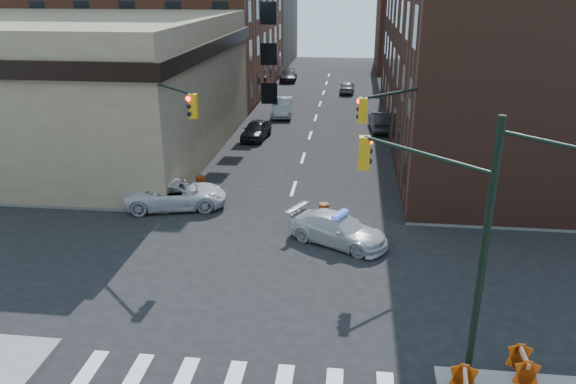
% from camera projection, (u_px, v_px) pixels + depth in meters
% --- Properties ---
extents(ground, '(140.00, 140.00, 0.00)m').
position_uv_depth(ground, '(267.00, 272.00, 22.96)').
color(ground, black).
rests_on(ground, ground).
extents(sidewalk_nw, '(34.00, 54.50, 0.15)m').
position_uv_depth(sidewalk_nw, '(89.00, 100.00, 55.90)').
color(sidewalk_nw, gray).
rests_on(sidewalk_nw, ground).
extents(sidewalk_ne, '(34.00, 54.50, 0.15)m').
position_uv_depth(sidewalk_ne, '(572.00, 112.00, 50.88)').
color(sidewalk_ne, gray).
rests_on(sidewalk_ne, ground).
extents(bank_building, '(22.00, 22.00, 9.00)m').
position_uv_depth(bank_building, '(59.00, 85.00, 38.58)').
color(bank_building, '#948461').
rests_on(bank_building, ground).
extents(commercial_row_ne, '(14.00, 34.00, 14.00)m').
position_uv_depth(commercial_row_ne, '(494.00, 44.00, 40.00)').
color(commercial_row_ne, '#48271C').
rests_on(commercial_row_ne, ground).
extents(filler_nw, '(20.00, 18.00, 16.00)m').
position_uv_depth(filler_nw, '(221.00, 5.00, 79.54)').
color(filler_nw, brown).
rests_on(filler_nw, ground).
extents(filler_ne, '(16.00, 16.00, 12.00)m').
position_uv_depth(filler_ne, '(439.00, 24.00, 73.25)').
color(filler_ne, brown).
rests_on(filler_ne, ground).
extents(signal_pole_se, '(5.40, 5.27, 8.00)m').
position_uv_depth(signal_pole_se, '(450.00, 234.00, 15.55)').
color(signal_pole_se, black).
rests_on(signal_pole_se, sidewalk_se).
extents(signal_pole_nw, '(3.58, 3.67, 8.00)m').
position_uv_depth(signal_pole_nw, '(163.00, 133.00, 27.04)').
color(signal_pole_nw, black).
rests_on(signal_pole_nw, sidewalk_nw).
extents(signal_pole_ne, '(3.67, 3.58, 8.00)m').
position_uv_depth(signal_pole_ne, '(409.00, 140.00, 25.78)').
color(signal_pole_ne, black).
rests_on(signal_pole_ne, sidewalk_ne).
extents(tree_ne_near, '(3.00, 3.00, 4.85)m').
position_uv_depth(tree_ne_near, '(408.00, 83.00, 45.09)').
color(tree_ne_near, black).
rests_on(tree_ne_near, sidewalk_ne).
extents(tree_ne_far, '(3.00, 3.00, 4.85)m').
position_uv_depth(tree_ne_far, '(401.00, 69.00, 52.53)').
color(tree_ne_far, black).
rests_on(tree_ne_far, sidewalk_ne).
extents(police_car, '(5.05, 3.87, 1.36)m').
position_uv_depth(police_car, '(338.00, 229.00, 25.32)').
color(police_car, '#BDBDC1').
rests_on(police_car, ground).
extents(pickup, '(5.63, 3.57, 1.45)m').
position_uv_depth(pickup, '(176.00, 194.00, 29.36)').
color(pickup, silver).
rests_on(pickup, ground).
extents(parked_car_wnear, '(2.06, 4.23, 1.39)m').
position_uv_depth(parked_car_wnear, '(256.00, 130.00, 42.27)').
color(parked_car_wnear, black).
rests_on(parked_car_wnear, ground).
extents(parked_car_wfar, '(2.02, 4.89, 1.57)m').
position_uv_depth(parked_car_wfar, '(283.00, 107.00, 49.53)').
color(parked_car_wfar, '#9C9FA4').
rests_on(parked_car_wfar, ground).
extents(parked_car_wdeep, '(2.11, 4.76, 1.36)m').
position_uv_depth(parked_car_wdeep, '(288.00, 76.00, 66.76)').
color(parked_car_wdeep, black).
rests_on(parked_car_wdeep, ground).
extents(parked_car_enear, '(2.03, 4.79, 1.54)m').
position_uv_depth(parked_car_enear, '(381.00, 121.00, 44.62)').
color(parked_car_enear, black).
rests_on(parked_car_enear, ground).
extents(parked_car_efar, '(1.64, 3.80, 1.28)m').
position_uv_depth(parked_car_efar, '(347.00, 87.00, 59.81)').
color(parked_car_efar, gray).
rests_on(parked_car_efar, ground).
extents(pedestrian_a, '(0.71, 0.47, 1.95)m').
position_uv_depth(pedestrian_a, '(135.00, 169.00, 32.13)').
color(pedestrian_a, black).
rests_on(pedestrian_a, sidewalk_nw).
extents(pedestrian_b, '(0.98, 0.86, 1.70)m').
position_uv_depth(pedestrian_b, '(107.00, 176.00, 31.35)').
color(pedestrian_b, black).
rests_on(pedestrian_b, sidewalk_nw).
extents(pedestrian_c, '(1.04, 1.18, 1.92)m').
position_uv_depth(pedestrian_c, '(66.00, 184.00, 29.67)').
color(pedestrian_c, '#222533').
rests_on(pedestrian_c, sidewalk_nw).
extents(barrel_road, '(0.50, 0.50, 0.89)m').
position_uv_depth(barrel_road, '(324.00, 212.00, 27.83)').
color(barrel_road, '#CC4F09').
rests_on(barrel_road, ground).
extents(barrel_bank, '(0.61, 0.61, 0.95)m').
position_uv_depth(barrel_bank, '(201.00, 184.00, 31.52)').
color(barrel_bank, '#C55209').
rests_on(barrel_bank, ground).
extents(barricade_se_a, '(0.56, 1.09, 0.81)m').
position_uv_depth(barricade_se_a, '(523.00, 365.00, 16.54)').
color(barricade_se_a, '#C74D09').
rests_on(barricade_se_a, sidewalk_se).
extents(barricade_nw_a, '(1.37, 0.84, 0.97)m').
position_uv_depth(barricade_nw_a, '(168.00, 190.00, 30.19)').
color(barricade_nw_a, '#C15A09').
rests_on(barricade_nw_a, sidewalk_nw).
extents(barricade_nw_b, '(1.37, 0.70, 1.02)m').
position_uv_depth(barricade_nw_b, '(84.00, 181.00, 31.44)').
color(barricade_nw_b, '#CE6009').
rests_on(barricade_nw_b, sidewalk_nw).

